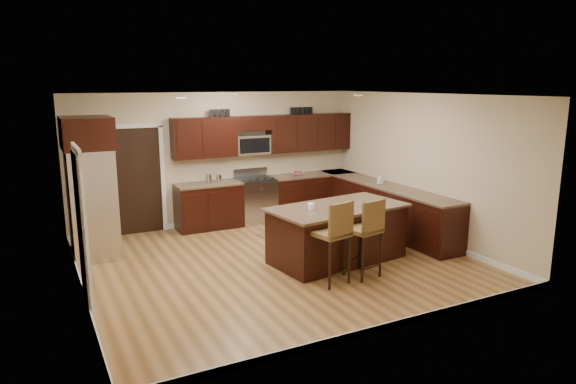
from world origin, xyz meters
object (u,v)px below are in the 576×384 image
stool_left (334,233)px  stool_mid (367,229)px  island (337,235)px  range (256,200)px  refrigerator (91,186)px

stool_left → stool_mid: bearing=-12.3°
stool_left → island: bearing=42.3°
island → stool_left: bearing=-132.5°
range → stool_left: stool_left is taller
stool_mid → island: bearing=76.9°
island → refrigerator: refrigerator is taller
island → refrigerator: size_ratio=1.01×
range → stool_left: 3.70m
stool_left → stool_mid: size_ratio=1.02×
range → island: (0.23, -2.81, -0.04)m
island → refrigerator: (-3.53, 2.04, 0.78)m
island → stool_mid: 0.91m
island → refrigerator: 4.15m
island → stool_mid: bearing=-99.5°
range → stool_mid: (0.20, -3.67, 0.28)m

